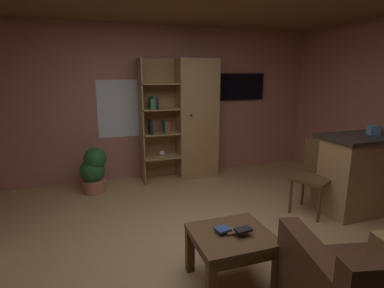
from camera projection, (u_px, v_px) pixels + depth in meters
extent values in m
cube|color=tan|center=(205.00, 260.00, 2.94)|extent=(5.92, 5.23, 0.02)
cube|color=#AD7060|center=(149.00, 104.00, 5.10)|extent=(6.04, 0.06, 2.50)
cube|color=white|center=(122.00, 109.00, 4.94)|extent=(0.77, 0.01, 0.92)
cube|color=#A87F51|center=(197.00, 119.00, 5.13)|extent=(0.66, 0.38, 1.98)
cube|color=#A87F51|center=(157.00, 120.00, 5.10)|extent=(0.61, 0.02, 1.98)
cube|color=#A87F51|center=(142.00, 122.00, 4.84)|extent=(0.02, 0.38, 1.98)
sphere|color=black|center=(191.00, 115.00, 4.87)|extent=(0.04, 0.04, 0.04)
cube|color=#A87F51|center=(161.00, 179.00, 5.15)|extent=(0.61, 0.38, 0.02)
cube|color=#A87F51|center=(161.00, 157.00, 5.07)|extent=(0.61, 0.38, 0.02)
cube|color=#A87F51|center=(160.00, 133.00, 4.98)|extent=(0.61, 0.38, 0.02)
cube|color=#A87F51|center=(159.00, 109.00, 4.89)|extent=(0.61, 0.38, 0.02)
cube|color=#A87F51|center=(159.00, 84.00, 4.80)|extent=(0.61, 0.38, 0.02)
cube|color=#387247|center=(165.00, 127.00, 4.92)|extent=(0.03, 0.23, 0.20)
cube|color=black|center=(156.00, 103.00, 4.79)|extent=(0.05, 0.23, 0.17)
cube|color=#387247|center=(153.00, 103.00, 4.78)|extent=(0.03, 0.23, 0.20)
cube|color=black|center=(150.00, 127.00, 4.85)|extent=(0.04, 0.23, 0.22)
cube|color=#B22D2D|center=(167.00, 127.00, 4.94)|extent=(0.04, 0.23, 0.19)
cube|color=#387247|center=(151.00, 104.00, 4.77)|extent=(0.04, 0.23, 0.17)
sphere|color=beige|center=(162.00, 154.00, 5.06)|extent=(0.10, 0.10, 0.10)
cube|color=#A87F51|center=(375.00, 173.00, 3.97)|extent=(1.48, 0.58, 0.96)
cube|color=#2D2826|center=(380.00, 136.00, 3.85)|extent=(1.54, 0.64, 0.04)
cube|color=#598CBF|center=(373.00, 130.00, 3.81)|extent=(0.16, 0.16, 0.11)
cube|color=brown|center=(232.00, 236.00, 2.53)|extent=(0.65, 0.59, 0.05)
cube|color=brown|center=(232.00, 243.00, 2.54)|extent=(0.58, 0.53, 0.08)
cube|color=brown|center=(211.00, 287.00, 2.25)|extent=(0.07, 0.07, 0.40)
cube|color=brown|center=(277.00, 272.00, 2.43)|extent=(0.07, 0.07, 0.40)
cube|color=brown|center=(190.00, 250.00, 2.73)|extent=(0.07, 0.07, 0.40)
cube|color=brown|center=(246.00, 239.00, 2.90)|extent=(0.07, 0.07, 0.40)
cube|color=brown|center=(231.00, 231.00, 2.53)|extent=(0.11, 0.12, 0.02)
cube|color=#2D4C8C|center=(223.00, 229.00, 2.52)|extent=(0.13, 0.12, 0.02)
cube|color=black|center=(243.00, 230.00, 2.47)|extent=(0.15, 0.10, 0.02)
cube|color=brown|center=(312.00, 179.00, 3.81)|extent=(0.57, 0.57, 0.04)
cube|color=brown|center=(320.00, 157.00, 3.89)|extent=(0.22, 0.37, 0.44)
cylinder|color=brown|center=(291.00, 196.00, 3.85)|extent=(0.04, 0.04, 0.46)
cylinder|color=brown|center=(319.00, 204.00, 3.61)|extent=(0.04, 0.04, 0.46)
cylinder|color=brown|center=(303.00, 189.00, 4.11)|extent=(0.04, 0.04, 0.46)
cylinder|color=brown|center=(330.00, 196.00, 3.87)|extent=(0.04, 0.04, 0.46)
cylinder|color=#B77051|center=(94.00, 186.00, 4.58)|extent=(0.33, 0.33, 0.19)
sphere|color=#235B2D|center=(92.00, 170.00, 4.54)|extent=(0.36, 0.36, 0.36)
sphere|color=#235B2D|center=(95.00, 158.00, 4.50)|extent=(0.33, 0.33, 0.33)
cube|color=black|center=(242.00, 87.00, 5.51)|extent=(0.84, 0.05, 0.47)
cube|color=black|center=(243.00, 87.00, 5.49)|extent=(0.80, 0.01, 0.43)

